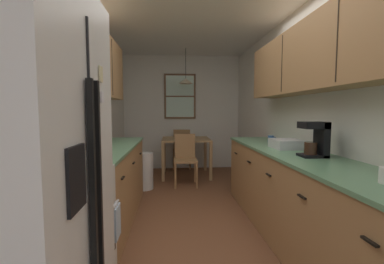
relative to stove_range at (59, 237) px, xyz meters
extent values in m
plane|color=brown|center=(0.99, 1.61, -0.47)|extent=(12.00, 12.00, 0.00)
cube|color=white|center=(-0.36, 1.61, 0.80)|extent=(0.10, 9.00, 2.55)
cube|color=white|center=(2.34, 1.61, 0.80)|extent=(0.10, 9.00, 2.55)
cube|color=white|center=(0.99, 4.26, 0.80)|extent=(4.40, 0.10, 2.55)
cube|color=white|center=(0.99, 1.61, 2.12)|extent=(4.40, 9.00, 0.08)
cube|color=black|center=(0.44, -0.70, 0.38)|extent=(0.01, 0.01, 1.63)
cube|color=black|center=(0.45, -0.74, 0.38)|extent=(0.02, 0.02, 1.16)
cube|color=black|center=(0.45, -0.66, 0.38)|extent=(0.02, 0.02, 1.16)
cube|color=black|center=(0.44, -0.87, 0.62)|extent=(0.01, 0.15, 0.22)
cube|color=beige|center=(0.44, -0.53, 1.01)|extent=(0.01, 0.05, 0.07)
cube|color=white|center=(0.44, -0.51, 0.90)|extent=(0.01, 0.04, 0.05)
cube|color=white|center=(0.00, 0.00, -0.02)|extent=(0.62, 0.59, 0.90)
cube|color=black|center=(0.32, 0.00, -0.05)|extent=(0.01, 0.41, 0.30)
cube|color=silver|center=(0.34, 0.00, 0.16)|extent=(0.02, 0.47, 0.02)
cube|color=black|center=(0.00, 0.00, 0.44)|extent=(0.59, 0.56, 0.02)
cube|color=white|center=(-0.28, 0.00, 0.53)|extent=(0.06, 0.59, 0.20)
cylinder|color=#2D2D2D|center=(-0.14, -0.13, 0.45)|extent=(0.15, 0.15, 0.01)
cylinder|color=#2D2D2D|center=(-0.14, 0.13, 0.45)|extent=(0.15, 0.15, 0.01)
cylinder|color=#2D2D2D|center=(0.14, -0.13, 0.45)|extent=(0.15, 0.15, 0.01)
cylinder|color=#2D2D2D|center=(0.14, 0.13, 0.45)|extent=(0.15, 0.15, 0.01)
cube|color=silver|center=(-0.12, 0.00, 1.16)|extent=(0.38, 0.63, 0.35)
cube|color=black|center=(0.08, -0.06, 1.16)|extent=(0.01, 0.38, 0.22)
cube|color=#2D2D33|center=(0.08, 0.22, 1.16)|extent=(0.01, 0.13, 0.22)
cube|color=#A87A4C|center=(-0.01, 1.34, -0.04)|extent=(0.60, 2.08, 0.87)
cube|color=#60936B|center=(-0.01, 1.34, 0.41)|extent=(0.63, 2.10, 0.03)
cube|color=black|center=(0.31, 0.65, 0.23)|extent=(0.02, 0.10, 0.01)
cube|color=black|center=(0.31, 1.34, 0.23)|extent=(0.02, 0.10, 0.01)
cube|color=black|center=(0.31, 2.03, 0.23)|extent=(0.02, 0.10, 0.01)
cube|color=#A87A4C|center=(-0.15, 1.29, 1.39)|extent=(0.32, 2.18, 0.75)
cube|color=#2D2319|center=(0.02, 0.93, 1.39)|extent=(0.01, 0.01, 0.69)
cube|color=#2D2319|center=(0.02, 1.65, 1.39)|extent=(0.01, 0.01, 0.69)
cube|color=#A87A4C|center=(1.99, 0.66, -0.04)|extent=(0.60, 3.23, 0.87)
cube|color=#60936B|center=(1.99, 0.66, 0.41)|extent=(0.63, 3.25, 0.03)
cube|color=black|center=(1.68, -0.63, 0.23)|extent=(0.02, 0.10, 0.01)
cube|color=black|center=(1.68, 0.01, 0.23)|extent=(0.02, 0.10, 0.01)
cube|color=black|center=(1.68, 0.66, 0.23)|extent=(0.02, 0.10, 0.01)
cube|color=black|center=(1.68, 1.31, 0.23)|extent=(0.02, 0.10, 0.01)
cube|color=black|center=(1.68, 1.95, 0.23)|extent=(0.02, 0.10, 0.01)
cube|color=#A87A4C|center=(2.13, 0.61, 1.36)|extent=(0.32, 2.93, 0.66)
cube|color=#2D2319|center=(1.97, 0.12, 1.36)|extent=(0.01, 0.01, 0.61)
cube|color=#2D2319|center=(1.97, 1.09, 1.36)|extent=(0.01, 0.01, 0.61)
cube|color=#A87F51|center=(1.04, 3.49, 0.27)|extent=(0.95, 0.88, 0.03)
cube|color=#A87F51|center=(0.59, 3.08, -0.11)|extent=(0.06, 0.06, 0.73)
cube|color=#A87F51|center=(1.49, 3.08, -0.11)|extent=(0.06, 0.06, 0.73)
cube|color=#A87F51|center=(0.59, 3.90, -0.11)|extent=(0.06, 0.06, 0.73)
cube|color=#A87F51|center=(1.49, 3.90, -0.11)|extent=(0.06, 0.06, 0.73)
cube|color=#A87A4C|center=(1.00, 2.77, -0.02)|extent=(0.40, 0.40, 0.04)
cube|color=#A87A4C|center=(1.00, 2.95, 0.20)|extent=(0.37, 0.03, 0.45)
cylinder|color=#A87A4C|center=(1.18, 2.59, -0.26)|extent=(0.04, 0.04, 0.43)
cylinder|color=#A87A4C|center=(0.81, 2.59, -0.26)|extent=(0.04, 0.04, 0.43)
cylinder|color=#A87A4C|center=(1.18, 2.95, -0.26)|extent=(0.04, 0.04, 0.43)
cylinder|color=#A87A4C|center=(0.81, 2.95, -0.26)|extent=(0.04, 0.04, 0.43)
cube|color=#A87A4C|center=(1.01, 4.21, -0.02)|extent=(0.46, 0.46, 0.04)
cube|color=#A87A4C|center=(0.98, 4.03, 0.20)|extent=(0.37, 0.09, 0.45)
cylinder|color=#A87A4C|center=(0.85, 4.41, -0.26)|extent=(0.04, 0.04, 0.43)
cylinder|color=#A87A4C|center=(1.21, 4.36, -0.26)|extent=(0.04, 0.04, 0.43)
cylinder|color=#A87A4C|center=(0.80, 4.05, -0.26)|extent=(0.04, 0.04, 0.43)
cylinder|color=#A87A4C|center=(1.16, 4.00, -0.26)|extent=(0.04, 0.04, 0.43)
cylinder|color=black|center=(1.04, 3.49, 1.78)|extent=(0.01, 0.01, 0.59)
cone|color=beige|center=(1.04, 3.49, 1.43)|extent=(0.27, 0.27, 0.10)
sphere|color=white|center=(1.04, 3.49, 1.45)|extent=(0.06, 0.06, 0.06)
cube|color=brown|center=(0.95, 4.19, 1.17)|extent=(0.70, 0.04, 1.00)
cube|color=#B2D1B7|center=(0.95, 4.17, 1.17)|extent=(0.62, 0.01, 0.92)
cube|color=brown|center=(0.95, 4.17, 1.17)|extent=(0.62, 0.02, 0.03)
cylinder|color=white|center=(0.29, 2.63, -0.16)|extent=(0.29, 0.29, 0.61)
cylinder|color=#D84C19|center=(-0.01, 0.45, 0.52)|extent=(0.12, 0.12, 0.19)
cylinder|color=white|center=(-0.01, 0.45, 0.62)|extent=(0.12, 0.12, 0.02)
cube|color=silver|center=(0.35, 0.15, 0.03)|extent=(0.02, 0.16, 0.24)
cube|color=black|center=(2.02, 0.49, 0.44)|extent=(0.22, 0.18, 0.02)
cube|color=black|center=(2.10, 0.49, 0.59)|extent=(0.06, 0.18, 0.32)
cube|color=black|center=(2.02, 0.49, 0.71)|extent=(0.22, 0.18, 0.06)
cylinder|color=#331E14|center=(2.00, 0.49, 0.51)|extent=(0.11, 0.11, 0.11)
cylinder|color=#335999|center=(2.04, 1.52, 0.48)|extent=(0.08, 0.08, 0.10)
torus|color=#335999|center=(2.09, 1.52, 0.48)|extent=(0.05, 0.01, 0.05)
cube|color=silver|center=(2.02, 1.03, 0.48)|extent=(0.28, 0.34, 0.10)
cylinder|color=#4C7299|center=(1.01, 3.49, 0.32)|extent=(0.20, 0.20, 0.06)
camera|label=1|loc=(0.76, -1.75, 0.84)|focal=24.49mm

